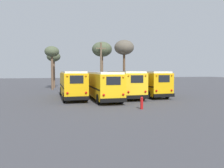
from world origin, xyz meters
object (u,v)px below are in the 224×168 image
object	(u,v)px
school_bus_1	(102,84)
utility_pole	(101,65)
bare_tree_3	(124,48)
bare_tree_1	(52,53)
bare_tree_2	(54,58)
bare_tree_0	(102,50)
school_bus_2	(124,83)
school_bus_3	(146,82)
fire_hydrant	(142,103)
school_bus_0	(72,83)

from	to	relation	value
school_bus_1	utility_pole	xyz separation A→B (m)	(2.72, 12.59, 2.46)
school_bus_1	bare_tree_3	xyz separation A→B (m)	(6.77, 12.26, 5.46)
bare_tree_1	bare_tree_2	size ratio (longest dim) A/B	1.08
bare_tree_0	school_bus_2	bearing A→B (deg)	-91.59
bare_tree_1	bare_tree_3	bearing A→B (deg)	-11.07
school_bus_2	school_bus_3	size ratio (longest dim) A/B	1.08
utility_pole	fire_hydrant	xyz separation A→B (m)	(-1.00, -19.84, -3.60)
school_bus_1	fire_hydrant	xyz separation A→B (m)	(1.72, -7.24, -1.15)
school_bus_0	bare_tree_1	size ratio (longest dim) A/B	1.34
school_bus_2	bare_tree_3	bearing A→B (deg)	71.07
school_bus_0	utility_pole	distance (m)	12.34
school_bus_3	bare_tree_2	size ratio (longest dim) A/B	1.37
school_bus_0	fire_hydrant	size ratio (longest dim) A/B	9.58
school_bus_2	bare_tree_2	world-z (taller)	bare_tree_2
school_bus_2	utility_pole	distance (m)	11.16
school_bus_0	school_bus_3	world-z (taller)	school_bus_0
bare_tree_0	bare_tree_1	world-z (taller)	bare_tree_0
school_bus_2	bare_tree_3	size ratio (longest dim) A/B	1.18
bare_tree_1	bare_tree_3	distance (m)	12.37
school_bus_1	school_bus_2	size ratio (longest dim) A/B	1.02
bare_tree_1	fire_hydrant	xyz separation A→B (m)	(7.06, -21.88, -5.69)
school_bus_0	utility_pole	bearing A→B (deg)	60.98
school_bus_3	school_bus_2	bearing A→B (deg)	-174.51
utility_pole	bare_tree_1	bearing A→B (deg)	165.80
bare_tree_1	school_bus_3	bearing A→B (deg)	-47.34
school_bus_2	bare_tree_1	xyz separation A→B (m)	(-8.48, 12.92, 4.51)
bare_tree_2	school_bus_0	bearing A→B (deg)	-83.59
utility_pole	bare_tree_0	bearing A→B (deg)	73.57
bare_tree_0	bare_tree_3	bearing A→B (deg)	-43.17
school_bus_0	utility_pole	world-z (taller)	utility_pole
bare_tree_1	bare_tree_3	xyz separation A→B (m)	(12.10, -2.37, 0.91)
school_bus_1	school_bus_3	distance (m)	6.61
school_bus_2	bare_tree_0	xyz separation A→B (m)	(0.38, 13.60, 5.34)
bare_tree_0	bare_tree_1	distance (m)	8.93
school_bus_3	bare_tree_0	distance (m)	14.60
school_bus_0	school_bus_3	bearing A→B (deg)	0.01
school_bus_0	bare_tree_1	bearing A→B (deg)	99.84
school_bus_2	fire_hydrant	bearing A→B (deg)	-99.05
utility_pole	fire_hydrant	bearing A→B (deg)	-92.89
utility_pole	bare_tree_2	distance (m)	9.96
fire_hydrant	bare_tree_2	bearing A→B (deg)	104.58
school_bus_0	bare_tree_2	distance (m)	17.23
bare_tree_1	bare_tree_0	bearing A→B (deg)	4.35
school_bus_0	bare_tree_2	xyz separation A→B (m)	(-1.87, 16.66, 3.95)
utility_pole	bare_tree_3	size ratio (longest dim) A/B	0.94
school_bus_0	bare_tree_1	distance (m)	13.58
school_bus_2	utility_pole	size ratio (longest dim) A/B	1.26
school_bus_2	bare_tree_2	size ratio (longest dim) A/B	1.48
bare_tree_2	bare_tree_0	bearing A→B (deg)	-21.50
school_bus_0	school_bus_2	size ratio (longest dim) A/B	0.98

